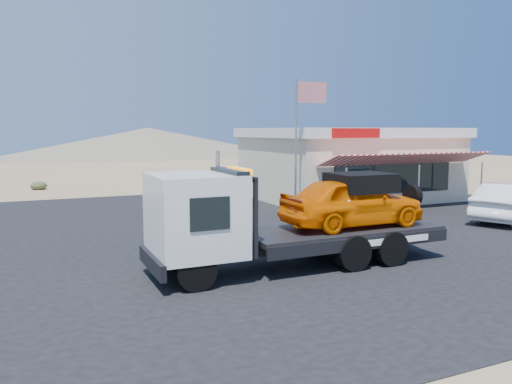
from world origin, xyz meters
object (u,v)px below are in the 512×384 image
at_px(white_sedan, 508,202).
at_px(tow_truck, 294,213).
at_px(flagpole, 301,131).
at_px(jerky_store, 348,163).

bearing_deg(white_sedan, tow_truck, 79.14).
height_order(white_sedan, flagpole, flagpole).
xyz_separation_m(tow_truck, flagpole, (4.13, 6.95, 2.25)).
height_order(tow_truck, jerky_store, jerky_store).
relative_size(tow_truck, flagpole, 1.40).
relative_size(white_sedan, jerky_store, 0.46).
relative_size(tow_truck, white_sedan, 1.75).
bearing_deg(flagpole, tow_truck, -120.72).
bearing_deg(jerky_store, tow_truck, -130.32).
distance_m(white_sedan, jerky_store, 9.21).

